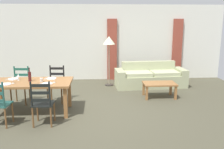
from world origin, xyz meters
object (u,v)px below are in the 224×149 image
at_px(dining_chair_near_right, 43,103).
at_px(dining_chair_far_right, 56,84).
at_px(coffee_table, 159,85).
at_px(wine_glass_near_right, 54,78).
at_px(couch, 150,78).
at_px(wine_glass_far_left, 18,76).
at_px(standing_lamp, 109,43).
at_px(dining_table, 30,85).
at_px(coffee_cup_primary, 41,80).
at_px(wine_bottle, 30,76).
at_px(dining_chair_far_left, 21,85).
at_px(wine_glass_near_left, 13,79).

relative_size(dining_chair_near_right, dining_chair_far_right, 1.00).
bearing_deg(coffee_table, wine_glass_near_right, -157.82).
bearing_deg(wine_glass_near_right, couch, 40.63).
xyz_separation_m(wine_glass_far_left, standing_lamp, (2.23, 2.23, 0.55)).
height_order(dining_chair_far_right, coffee_table, dining_chair_far_right).
bearing_deg(wine_glass_far_left, dining_chair_far_right, 40.14).
distance_m(dining_table, dining_chair_far_right, 0.93).
distance_m(wine_glass_near_right, coffee_cup_primary, 0.32).
distance_m(dining_chair_far_right, wine_bottle, 0.96).
bearing_deg(wine_glass_near_right, coffee_table, 22.18).
bearing_deg(dining_chair_far_left, couch, 21.41).
height_order(wine_glass_far_left, standing_lamp, standing_lamp).
xyz_separation_m(dining_chair_far_left, coffee_cup_primary, (0.73, -0.79, 0.32)).
height_order(dining_chair_near_right, wine_glass_far_left, dining_chair_near_right).
distance_m(couch, coffee_table, 1.22).
relative_size(dining_table, wine_bottle, 6.01).
height_order(dining_table, wine_glass_near_right, wine_glass_near_right).
relative_size(dining_chair_near_right, wine_glass_near_left, 5.96).
bearing_deg(wine_glass_near_left, dining_table, 25.54).
height_order(coffee_cup_primary, couch, coffee_cup_primary).
bearing_deg(couch, wine_glass_near_right, -139.37).
bearing_deg(dining_chair_near_right, wine_glass_near_left, 142.05).
relative_size(dining_chair_far_left, coffee_table, 1.07).
xyz_separation_m(wine_bottle, wine_glass_far_left, (-0.29, 0.10, -0.01)).
height_order(dining_chair_near_right, couch, dining_chair_near_right).
distance_m(dining_table, dining_chair_near_right, 0.89).
height_order(coffee_cup_primary, standing_lamp, standing_lamp).
bearing_deg(wine_glass_far_left, coffee_table, 13.10).
height_order(dining_chair_far_left, standing_lamp, standing_lamp).
distance_m(wine_bottle, wine_glass_near_left, 0.37).
bearing_deg(wine_bottle, dining_chair_far_left, 123.00).
relative_size(wine_bottle, wine_glass_near_right, 1.96).
bearing_deg(standing_lamp, couch, -7.82).
bearing_deg(coffee_table, wine_glass_near_left, -162.65).
bearing_deg(dining_table, wine_bottle, 92.26).
bearing_deg(dining_chair_far_left, wine_glass_far_left, -75.24).
distance_m(dining_chair_near_right, dining_chair_far_right, 1.53).
bearing_deg(standing_lamp, wine_glass_near_left, -131.81).
bearing_deg(standing_lamp, coffee_cup_primary, -124.29).
bearing_deg(wine_glass_near_left, couch, 33.02).
xyz_separation_m(dining_chair_near_right, standing_lamp, (1.50, 3.12, 0.93)).
relative_size(wine_bottle, wine_glass_near_left, 1.96).
height_order(dining_chair_far_left, coffee_cup_primary, dining_chair_far_left).
height_order(dining_chair_near_right, wine_glass_near_left, dining_chair_near_right).
relative_size(coffee_cup_primary, coffee_table, 0.10).
height_order(dining_chair_far_left, wine_bottle, wine_bottle).
height_order(dining_table, standing_lamp, standing_lamp).
xyz_separation_m(wine_glass_far_left, coffee_table, (3.58, 0.83, -0.51)).
bearing_deg(standing_lamp, dining_chair_near_right, -115.65).
xyz_separation_m(couch, coffee_table, (0.01, -1.22, 0.06)).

